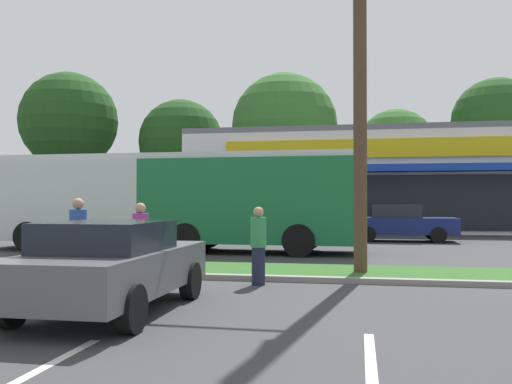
{
  "coord_description": "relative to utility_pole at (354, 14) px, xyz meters",
  "views": [
    {
      "loc": [
        2.0,
        1.12,
        1.72
      ],
      "look_at": [
        -1.18,
        18.1,
        1.97
      ],
      "focal_mm": 39.0,
      "sensor_mm": 36.0,
      "label": 1
    }
  ],
  "objects": [
    {
      "name": "curb_lip",
      "position": [
        -1.88,
        -0.96,
        -5.84
      ],
      "size": [
        56.0,
        0.24,
        0.12
      ],
      "primitive_type": "cube",
      "color": "gray",
      "rests_on": "ground_plane"
    },
    {
      "name": "tree_left",
      "position": [
        -15.09,
        33.35,
        0.88
      ],
      "size": [
        7.28,
        7.28,
        10.43
      ],
      "color": "#473323",
      "rests_on": "ground_plane"
    },
    {
      "name": "pedestrian_near_bench",
      "position": [
        -1.9,
        -1.55,
        -5.11
      ],
      "size": [
        0.32,
        0.32,
        1.58
      ],
      "rotation": [
        0.0,
        0.0,
        4.55
      ],
      "color": "#1E2338",
      "rests_on": "ground_plane"
    },
    {
      "name": "pedestrian_mid",
      "position": [
        -5.62,
        -1.99,
        -5.02
      ],
      "size": [
        0.35,
        0.35,
        1.76
      ],
      "rotation": [
        0.0,
        0.0,
        3.99
      ],
      "color": "#1E2338",
      "rests_on": "ground_plane"
    },
    {
      "name": "pedestrian_by_pole",
      "position": [
        -4.42,
        -1.6,
        -5.07
      ],
      "size": [
        0.34,
        0.34,
        1.66
      ],
      "rotation": [
        0.0,
        0.0,
        1.05
      ],
      "color": "#47423D",
      "rests_on": "ground_plane"
    },
    {
      "name": "tree_mid_right",
      "position": [
        10.59,
        33.08,
        1.86
      ],
      "size": [
        6.87,
        6.87,
        11.22
      ],
      "color": "#473323",
      "rests_on": "ground_plane"
    },
    {
      "name": "utility_pole",
      "position": [
        0.0,
        0.0,
        0.0
      ],
      "size": [
        3.03,
        2.4,
        11.1
      ],
      "color": "#4C3826",
      "rests_on": "ground_plane"
    },
    {
      "name": "car_1",
      "position": [
        1.78,
        11.33,
        -5.12
      ],
      "size": [
        4.43,
        1.95,
        1.53
      ],
      "color": "navy",
      "rests_on": "ground_plane"
    },
    {
      "name": "tree_far_left",
      "position": [
        -24.29,
        30.94,
        2.6
      ],
      "size": [
        8.24,
        8.24,
        12.63
      ],
      "color": "#473323",
      "rests_on": "ground_plane"
    },
    {
      "name": "car_3",
      "position": [
        -3.63,
        -4.66,
        -5.17
      ],
      "size": [
        1.94,
        4.11,
        1.4
      ],
      "rotation": [
        0.0,
        0.0,
        1.57
      ],
      "color": "#515459",
      "rests_on": "ground_plane"
    },
    {
      "name": "storefront_building",
      "position": [
        3.21,
        21.35,
        -3.08
      ],
      "size": [
        25.25,
        11.52,
        5.64
      ],
      "color": "silver",
      "rests_on": "ground_plane"
    },
    {
      "name": "tree_mid_left",
      "position": [
        -5.66,
        30.41,
        1.65
      ],
      "size": [
        8.22,
        8.22,
        11.67
      ],
      "color": "#473323",
      "rests_on": "ground_plane"
    },
    {
      "name": "grass_median",
      "position": [
        -1.88,
        0.26,
        -5.84
      ],
      "size": [
        56.0,
        2.2,
        0.12
      ],
      "primitive_type": "cube",
      "color": "#2D5B23",
      "rests_on": "ground_plane"
    },
    {
      "name": "tree_mid",
      "position": [
        3.0,
        33.04,
        -0.03
      ],
      "size": [
        6.28,
        6.28,
        9.02
      ],
      "color": "#473323",
      "rests_on": "ground_plane"
    },
    {
      "name": "car_5",
      "position": [
        -3.46,
        11.44,
        -5.11
      ],
      "size": [
        4.41,
        1.98,
        1.57
      ],
      "color": "black",
      "rests_on": "ground_plane"
    },
    {
      "name": "city_bus",
      "position": [
        -6.23,
        5.37,
        -4.14
      ],
      "size": [
        13.08,
        2.83,
        3.25
      ],
      "rotation": [
        0.0,
        0.0,
        3.13
      ],
      "color": "#196638",
      "rests_on": "ground_plane"
    }
  ]
}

